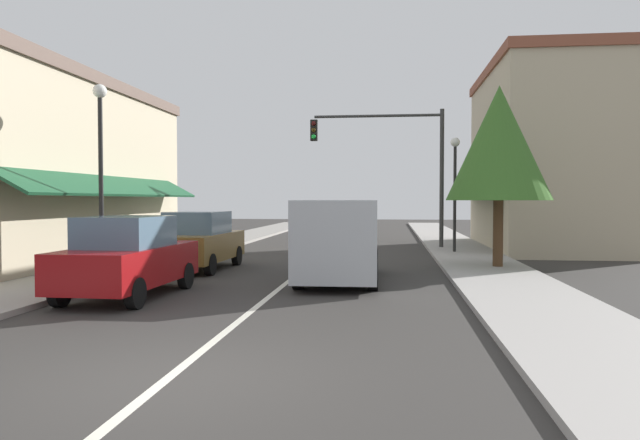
{
  "coord_description": "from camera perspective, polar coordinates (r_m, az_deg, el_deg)",
  "views": [
    {
      "loc": [
        2.62,
        -6.72,
        2.13
      ],
      "look_at": [
        0.2,
        13.94,
        1.42
      ],
      "focal_mm": 33.54,
      "sensor_mm": 36.0,
      "label": 1
    }
  ],
  "objects": [
    {
      "name": "ground_plane",
      "position": [
        24.95,
        0.62,
        -2.95
      ],
      "size": [
        80.0,
        80.0,
        0.0
      ],
      "primitive_type": "plane",
      "color": "#33302D"
    },
    {
      "name": "sidewalk_left",
      "position": [
        26.1,
        -11.49,
        -2.64
      ],
      "size": [
        2.6,
        56.0,
        0.12
      ],
      "primitive_type": "cube",
      "color": "gray",
      "rests_on": "ground"
    },
    {
      "name": "sidewalk_right",
      "position": [
        24.97,
        13.29,
        -2.86
      ],
      "size": [
        2.6,
        56.0,
        0.12
      ],
      "primitive_type": "cube",
      "color": "#A39E99",
      "rests_on": "ground"
    },
    {
      "name": "lane_center_stripe",
      "position": [
        24.95,
        0.62,
        -2.94
      ],
      "size": [
        0.14,
        52.0,
        0.01
      ],
      "primitive_type": "cube",
      "color": "silver",
      "rests_on": "ground"
    },
    {
      "name": "storefront_left_block",
      "position": [
        22.31,
        -26.25,
        4.33
      ],
      "size": [
        6.68,
        14.2,
        6.26
      ],
      "color": "#BCAD8E",
      "rests_on": "ground"
    },
    {
      "name": "storefront_right_block",
      "position": [
        27.61,
        20.83,
        5.54
      ],
      "size": [
        6.38,
        10.2,
        7.84
      ],
      "color": "#BCAD8E",
      "rests_on": "ground"
    },
    {
      "name": "parked_car_nearest_left",
      "position": [
        13.69,
        -17.87,
        -3.39
      ],
      "size": [
        1.86,
        4.14,
        1.77
      ],
      "rotation": [
        0.0,
        0.0,
        -0.02
      ],
      "color": "maroon",
      "rests_on": "ground"
    },
    {
      "name": "parked_car_second_left",
      "position": [
        18.54,
        -11.48,
        -1.96
      ],
      "size": [
        1.86,
        4.14,
        1.77
      ],
      "rotation": [
        0.0,
        0.0,
        -0.02
      ],
      "color": "brown",
      "rests_on": "ground"
    },
    {
      "name": "van_in_lane",
      "position": [
        15.63,
        1.88,
        -1.66
      ],
      "size": [
        2.08,
        5.22,
        2.12
      ],
      "rotation": [
        0.0,
        0.0,
        0.02
      ],
      "color": "#B2B7BC",
      "rests_on": "ground"
    },
    {
      "name": "traffic_signal_mast_arm",
      "position": [
        25.75,
        7.26,
        6.31
      ],
      "size": [
        5.67,
        0.5,
        5.96
      ],
      "color": "#333333",
      "rests_on": "ground"
    },
    {
      "name": "street_lamp_left_near",
      "position": [
        16.83,
        -20.21,
        6.29
      ],
      "size": [
        0.36,
        0.36,
        5.16
      ],
      "color": "black",
      "rests_on": "ground"
    },
    {
      "name": "street_lamp_right_mid",
      "position": [
        23.71,
        12.75,
        4.19
      ],
      "size": [
        0.36,
        0.36,
        4.53
      ],
      "color": "black",
      "rests_on": "ground"
    },
    {
      "name": "tree_right_near",
      "position": [
        18.83,
        16.7,
        7.01
      ],
      "size": [
        3.13,
        3.13,
        5.55
      ],
      "color": "#4C331E",
      "rests_on": "ground"
    }
  ]
}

